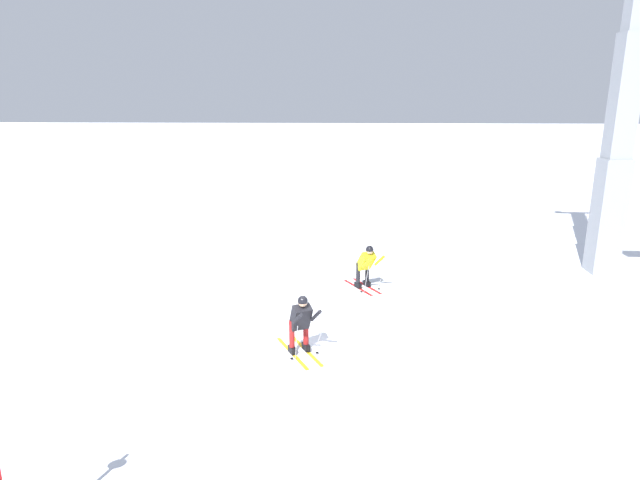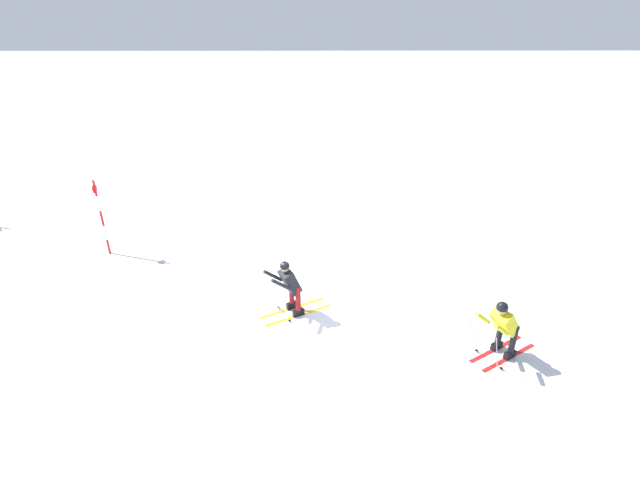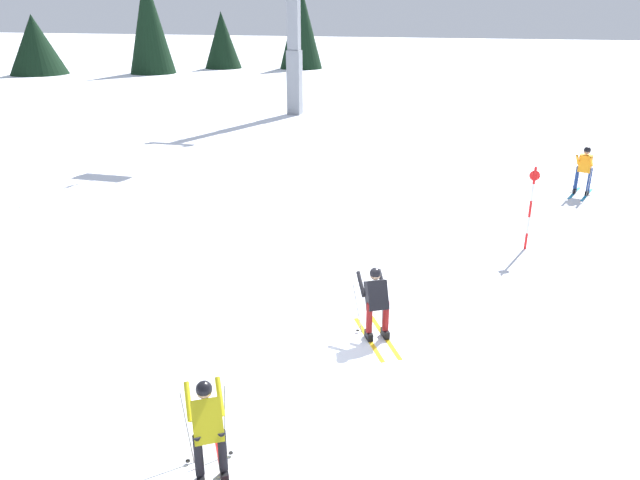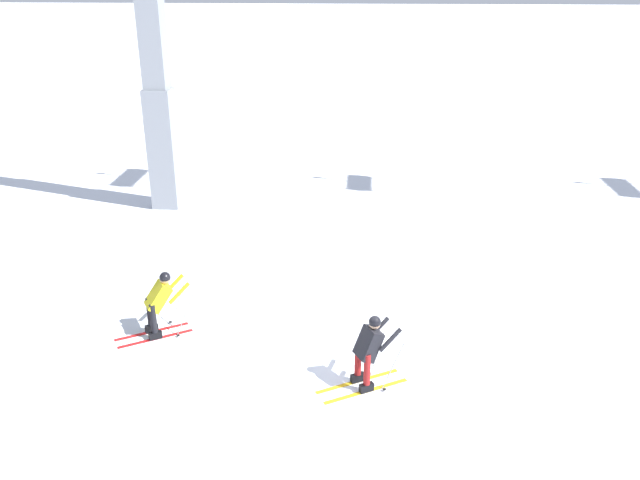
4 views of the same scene
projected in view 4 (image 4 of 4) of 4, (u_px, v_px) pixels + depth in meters
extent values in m
plane|color=white|center=(362.00, 372.00, 13.10)|extent=(260.00, 260.00, 0.00)
cube|color=yellow|center=(357.00, 381.00, 12.79)|extent=(1.61, 0.94, 0.01)
cube|color=black|center=(358.00, 378.00, 12.76)|extent=(0.30, 0.23, 0.16)
cylinder|color=maroon|center=(358.00, 360.00, 12.60)|extent=(0.13, 0.13, 0.65)
cube|color=yellow|center=(366.00, 391.00, 12.49)|extent=(1.61, 0.94, 0.01)
cube|color=black|center=(366.00, 387.00, 12.46)|extent=(0.30, 0.23, 0.16)
cylinder|color=maroon|center=(367.00, 369.00, 12.30)|extent=(0.13, 0.13, 0.65)
cube|color=black|center=(369.00, 344.00, 12.33)|extent=(0.62, 0.60, 0.66)
sphere|color=tan|center=(375.00, 324.00, 12.22)|extent=(0.22, 0.22, 0.22)
sphere|color=black|center=(375.00, 322.00, 12.20)|extent=(0.23, 0.23, 0.23)
cylinder|color=black|center=(378.00, 329.00, 12.60)|extent=(0.47, 0.31, 0.43)
cylinder|color=gray|center=(377.00, 354.00, 12.89)|extent=(0.36, 0.34, 1.13)
cylinder|color=black|center=(368.00, 372.00, 13.02)|extent=(0.07, 0.07, 0.01)
cylinder|color=black|center=(390.00, 340.00, 12.22)|extent=(0.47, 0.31, 0.43)
cylinder|color=gray|center=(392.00, 368.00, 12.43)|extent=(0.46, 0.14, 1.13)
cylinder|color=black|center=(384.00, 389.00, 12.48)|extent=(0.07, 0.07, 0.01)
cube|color=gray|center=(163.00, 149.00, 21.33)|extent=(0.86, 0.86, 3.91)
cube|color=gray|center=(151.00, 24.00, 19.81)|extent=(0.72, 0.72, 3.91)
cube|color=red|center=(152.00, 332.00, 14.52)|extent=(1.45, 0.91, 0.01)
cube|color=black|center=(152.00, 328.00, 14.48)|extent=(0.30, 0.24, 0.16)
cylinder|color=black|center=(150.00, 312.00, 14.32)|extent=(0.13, 0.13, 0.67)
cube|color=red|center=(156.00, 339.00, 14.24)|extent=(1.45, 0.91, 0.01)
cube|color=black|center=(155.00, 335.00, 14.21)|extent=(0.30, 0.24, 0.16)
cylinder|color=black|center=(153.00, 319.00, 14.04)|extent=(0.13, 0.13, 0.67)
cube|color=gold|center=(158.00, 296.00, 14.10)|extent=(0.71, 0.66, 0.65)
sphere|color=tan|center=(165.00, 279.00, 14.03)|extent=(0.22, 0.22, 0.22)
sphere|color=black|center=(165.00, 277.00, 14.01)|extent=(0.24, 0.24, 0.24)
cylinder|color=gold|center=(173.00, 285.00, 14.42)|extent=(0.47, 0.33, 0.44)
cylinder|color=gray|center=(177.00, 307.00, 14.71)|extent=(0.37, 0.37, 1.15)
cylinder|color=black|center=(170.00, 322.00, 14.82)|extent=(0.07, 0.07, 0.01)
cylinder|color=gold|center=(179.00, 293.00, 14.04)|extent=(0.47, 0.33, 0.44)
cylinder|color=gray|center=(184.00, 318.00, 14.25)|extent=(0.49, 0.16, 1.15)
cylinder|color=black|center=(178.00, 335.00, 14.29)|extent=(0.07, 0.07, 0.01)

